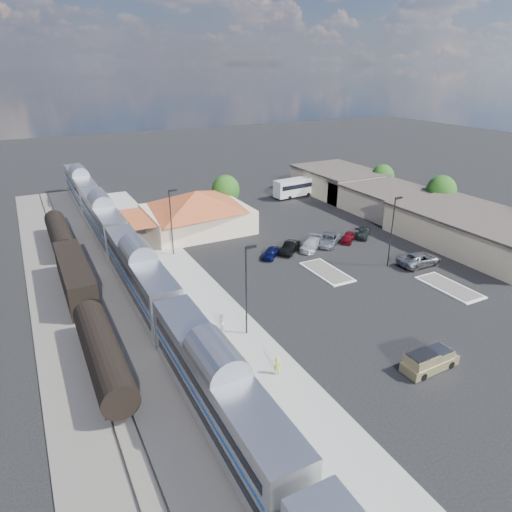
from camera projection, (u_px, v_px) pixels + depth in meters
name	position (u px, v px, depth m)	size (l,w,h in m)	color
ground	(308.00, 285.00, 52.83)	(280.00, 280.00, 0.00)	black
railbed	(109.00, 296.00, 50.40)	(16.00, 100.00, 0.12)	#4C4944
platform	(193.00, 286.00, 52.59)	(5.50, 92.00, 0.18)	gray
passenger_train	(140.00, 277.00, 48.39)	(3.00, 104.00, 5.55)	silver
freight_cars	(75.00, 278.00, 50.19)	(2.80, 46.00, 4.00)	black
station_depot	(196.00, 211.00, 69.28)	(18.35, 12.24, 6.20)	#C6B291
buildings_east	(402.00, 204.00, 75.55)	(14.40, 51.40, 4.80)	#C6B28C
traffic_island_south	(327.00, 272.00, 56.13)	(3.30, 7.50, 0.21)	silver
traffic_island_north	(449.00, 287.00, 52.22)	(3.30, 7.50, 0.21)	silver
lamp_plat_s	(247.00, 284.00, 41.21)	(1.08, 0.25, 9.00)	black
lamp_plat_n	(172.00, 217.00, 59.19)	(1.08, 0.25, 9.00)	black
lamp_lot	(393.00, 226.00, 55.91)	(1.08, 0.25, 9.00)	black
tree_east_b	(441.00, 191.00, 75.49)	(4.94, 4.94, 6.96)	#382314
tree_east_c	(382.00, 177.00, 87.10)	(4.41, 4.41, 6.21)	#382314
tree_depot	(226.00, 190.00, 77.06)	(4.71, 4.71, 6.63)	#382314
pickup_truck	(430.00, 360.00, 38.08)	(5.17, 2.05, 1.77)	tan
suv	(420.00, 259.00, 57.86)	(2.77, 6.00, 1.67)	gray
coach_bus	(300.00, 186.00, 87.76)	(11.33, 3.40, 3.58)	white
person_a	(277.00, 365.00, 37.20)	(0.62, 0.40, 1.69)	gold
person_b	(221.00, 323.00, 43.06)	(0.90, 0.70, 1.84)	silver
parked_car_a	(271.00, 253.00, 60.25)	(1.53, 3.81, 1.30)	#0E1247
parked_car_b	(290.00, 247.00, 61.82)	(1.59, 4.56, 1.50)	black
parked_car_c	(311.00, 244.00, 62.94)	(2.06, 5.08, 1.47)	white
parked_car_d	(329.00, 240.00, 64.55)	(2.49, 5.39, 1.50)	#92949A
parked_car_e	(348.00, 237.00, 65.70)	(1.54, 3.82, 1.30)	maroon
parked_car_f	(364.00, 233.00, 67.30)	(1.43, 4.09, 1.35)	black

